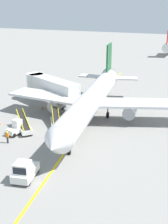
% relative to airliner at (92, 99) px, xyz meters
% --- Properties ---
extents(ground_plane, '(300.00, 300.00, 0.00)m').
position_rel_airliner_xyz_m(ground_plane, '(1.65, -10.60, -3.42)').
color(ground_plane, gray).
extents(taxi_line_yellow, '(10.42, 79.39, 0.01)m').
position_rel_airliner_xyz_m(taxi_line_yellow, '(0.07, -5.60, -3.41)').
color(taxi_line_yellow, yellow).
rests_on(taxi_line_yellow, ground).
extents(airliner, '(28.38, 35.32, 10.10)m').
position_rel_airliner_xyz_m(airliner, '(0.00, 0.00, 0.00)').
color(airliner, silver).
rests_on(airliner, ground).
extents(jet_bridge, '(12.62, 8.07, 4.85)m').
position_rel_airliner_xyz_m(jet_bridge, '(-10.03, 4.60, 0.12)').
color(jet_bridge, silver).
rests_on(jet_bridge, ground).
extents(pushback_tug, '(2.52, 3.88, 2.20)m').
position_rel_airliner_xyz_m(pushback_tug, '(-0.42, -18.75, -2.42)').
color(pushback_tug, silver).
rests_on(pushback_tug, ground).
extents(baggage_tug_near_wing, '(1.82, 2.64, 2.10)m').
position_rel_airliner_xyz_m(baggage_tug_near_wing, '(-7.87, -9.15, -2.49)').
color(baggage_tug_near_wing, silver).
rests_on(baggage_tug_near_wing, ground).
extents(belt_loader_forward_hold, '(3.63, 4.94, 2.59)m').
position_rel_airliner_xyz_m(belt_loader_forward_hold, '(-4.11, -4.33, -2.64)').
color(belt_loader_forward_hold, silver).
rests_on(belt_loader_forward_hold, ground).
extents(belt_loader_aft_hold, '(4.42, 4.42, 2.59)m').
position_rel_airliner_xyz_m(belt_loader_aft_hold, '(-7.22, -8.07, -2.64)').
color(belt_loader_aft_hold, silver).
rests_on(belt_loader_aft_hold, ground).
extents(ground_crew_marshaller, '(0.36, 0.24, 1.70)m').
position_rel_airliner_xyz_m(ground_crew_marshaller, '(-7.29, -12.05, -2.51)').
color(ground_crew_marshaller, '#26262D').
rests_on(ground_crew_marshaller, ground).
extents(safety_cone_nose_left, '(0.36, 0.36, 0.44)m').
position_rel_airliner_xyz_m(safety_cone_nose_left, '(-12.23, -7.10, -3.20)').
color(safety_cone_nose_left, orange).
rests_on(safety_cone_nose_left, ground).
extents(safety_cone_wingtip_left, '(0.36, 0.36, 0.44)m').
position_rel_airliner_xyz_m(safety_cone_wingtip_left, '(-9.80, 1.70, -3.20)').
color(safety_cone_wingtip_left, orange).
rests_on(safety_cone_wingtip_left, ground).
extents(safety_cone_wingtip_right, '(0.36, 0.36, 0.44)m').
position_rel_airliner_xyz_m(safety_cone_wingtip_right, '(4.83, 4.58, -3.20)').
color(safety_cone_wingtip_right, orange).
rests_on(safety_cone_wingtip_right, ground).
extents(distant_aircraft_far_left, '(3.00, 10.10, 8.80)m').
position_rel_airliner_xyz_m(distant_aircraft_far_left, '(2.45, 66.53, -0.20)').
color(distant_aircraft_far_left, silver).
rests_on(distant_aircraft_far_left, ground).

